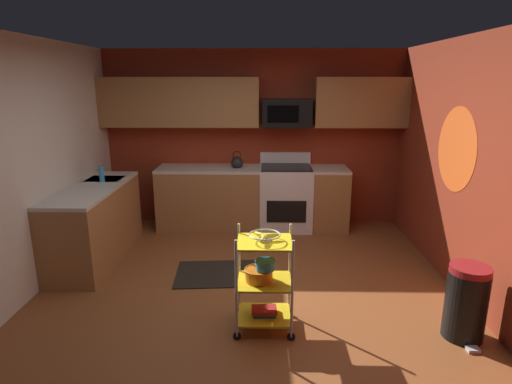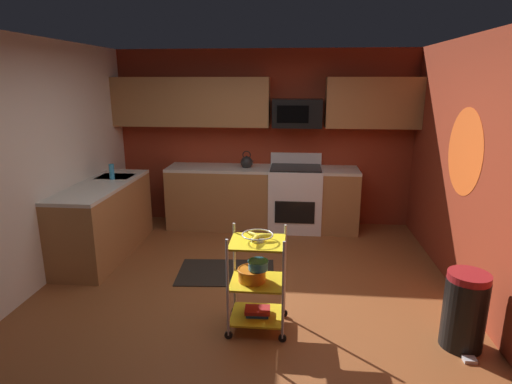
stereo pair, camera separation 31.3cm
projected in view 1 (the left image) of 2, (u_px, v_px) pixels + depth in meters
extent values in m
cube|color=brown|center=(247.00, 297.00, 4.36)|extent=(4.40, 4.80, 0.04)
cube|color=maroon|center=(253.00, 139.00, 6.37)|extent=(4.52, 0.06, 2.60)
cube|color=silver|center=(16.00, 172.00, 4.06)|extent=(0.06, 4.80, 2.60)
cube|color=maroon|center=(482.00, 174.00, 3.97)|extent=(0.06, 4.80, 2.60)
cylinder|color=#E5591E|center=(456.00, 149.00, 4.44)|extent=(0.00, 0.90, 0.90)
cube|color=#9E6B3D|center=(253.00, 199.00, 6.27)|extent=(2.79, 0.60, 0.88)
cube|color=beige|center=(253.00, 169.00, 6.15)|extent=(2.79, 0.60, 0.04)
cube|color=#9E6B3D|center=(96.00, 225.00, 5.17)|extent=(0.60, 1.76, 0.88)
cube|color=beige|center=(92.00, 188.00, 5.05)|extent=(0.60, 1.76, 0.04)
cube|color=#B7BABC|center=(105.00, 185.00, 5.48)|extent=(0.44, 0.36, 0.16)
cube|color=white|center=(285.00, 198.00, 6.25)|extent=(0.76, 0.64, 0.92)
cube|color=black|center=(286.00, 212.00, 5.97)|extent=(0.56, 0.01, 0.32)
cube|color=white|center=(285.00, 158.00, 6.39)|extent=(0.76, 0.06, 0.18)
cube|color=black|center=(286.00, 167.00, 6.13)|extent=(0.72, 0.60, 0.02)
cube|color=#9E6B3D|center=(180.00, 102.00, 6.06)|extent=(2.29, 0.33, 0.70)
cube|color=#9E6B3D|center=(361.00, 102.00, 6.00)|extent=(1.31, 0.33, 0.70)
cube|color=black|center=(287.00, 113.00, 6.04)|extent=(0.70, 0.38, 0.40)
cube|color=black|center=(283.00, 114.00, 5.85)|extent=(0.44, 0.01, 0.24)
cylinder|color=silver|center=(236.00, 290.00, 3.49)|extent=(0.02, 0.02, 0.88)
cylinder|color=black|center=(237.00, 336.00, 3.60)|extent=(0.07, 0.02, 0.07)
cylinder|color=silver|center=(292.00, 290.00, 3.48)|extent=(0.02, 0.02, 0.88)
cylinder|color=black|center=(291.00, 337.00, 3.60)|extent=(0.07, 0.02, 0.07)
cylinder|color=silver|center=(239.00, 269.00, 3.87)|extent=(0.02, 0.02, 0.88)
cylinder|color=black|center=(240.00, 311.00, 3.99)|extent=(0.07, 0.02, 0.07)
cylinder|color=silver|center=(290.00, 269.00, 3.86)|extent=(0.02, 0.02, 0.88)
cylinder|color=black|center=(289.00, 312.00, 3.98)|extent=(0.07, 0.02, 0.07)
cube|color=yellow|center=(264.00, 315.00, 3.77)|extent=(0.47, 0.40, 0.02)
cube|color=yellow|center=(264.00, 282.00, 3.68)|extent=(0.47, 0.40, 0.02)
cube|color=yellow|center=(265.00, 242.00, 3.59)|extent=(0.47, 0.40, 0.02)
torus|color=silver|center=(265.00, 235.00, 3.57)|extent=(0.27, 0.27, 0.01)
cylinder|color=silver|center=(265.00, 240.00, 3.58)|extent=(0.12, 0.12, 0.02)
ellipsoid|color=yellow|center=(270.00, 236.00, 3.59)|extent=(0.17, 0.09, 0.04)
ellipsoid|color=yellow|center=(260.00, 235.00, 3.61)|extent=(0.15, 0.14, 0.04)
ellipsoid|color=yellow|center=(263.00, 238.00, 3.53)|extent=(0.08, 0.17, 0.04)
cylinder|color=orange|center=(259.00, 275.00, 3.67)|extent=(0.24, 0.24, 0.11)
torus|color=orange|center=(259.00, 269.00, 3.66)|extent=(0.25, 0.25, 0.01)
cylinder|color=#338CBF|center=(265.00, 265.00, 3.63)|extent=(0.17, 0.17, 0.08)
torus|color=#338CBF|center=(265.00, 261.00, 3.62)|extent=(0.18, 0.18, 0.01)
cube|color=#1E4C8C|center=(264.00, 313.00, 3.76)|extent=(0.20, 0.16, 0.03)
cube|color=#B22626|center=(264.00, 310.00, 3.76)|extent=(0.23, 0.17, 0.03)
sphere|color=black|center=(237.00, 163.00, 6.13)|extent=(0.18, 0.18, 0.18)
sphere|color=black|center=(237.00, 157.00, 6.11)|extent=(0.03, 0.03, 0.03)
cone|color=black|center=(242.00, 162.00, 6.12)|extent=(0.09, 0.04, 0.06)
torus|color=black|center=(237.00, 155.00, 6.10)|extent=(0.12, 0.01, 0.12)
cylinder|color=#2D8CBF|center=(102.00, 174.00, 5.26)|extent=(0.06, 0.06, 0.20)
cylinder|color=black|center=(466.00, 305.00, 3.59)|extent=(0.34, 0.34, 0.60)
cylinder|color=maroon|center=(471.00, 270.00, 3.50)|extent=(0.33, 0.33, 0.06)
cube|color=#B2B2B7|center=(473.00, 349.00, 3.46)|extent=(0.10, 0.08, 0.03)
cube|color=black|center=(224.00, 273.00, 4.84)|extent=(1.15, 0.78, 0.01)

